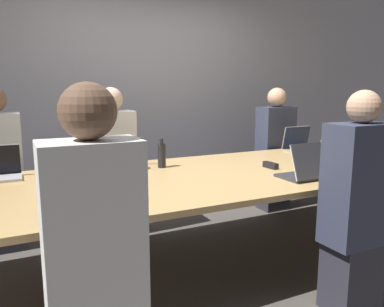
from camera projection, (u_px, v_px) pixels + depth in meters
ground_plane at (213, 261)px, 3.06m from camera, size 24.00×24.00×0.00m
curtain_wall at (142, 88)px, 4.36m from camera, size 12.00×0.06×2.80m
conference_table at (214, 178)px, 2.94m from camera, size 4.69×1.46×0.74m
laptop_far_midleft at (124, 159)px, 3.12m from camera, size 0.35×0.24×0.24m
person_far_midleft at (113, 165)px, 3.51m from camera, size 0.40×0.24×1.41m
cup_far_midleft at (93, 165)px, 2.98m from camera, size 0.08×0.08×0.10m
bottle_far_midleft at (162, 155)px, 3.12m from camera, size 0.07×0.07×0.24m
laptop_far_right at (299, 144)px, 3.97m from camera, size 0.33×0.25×0.26m
person_far_right at (275, 151)px, 4.31m from camera, size 0.40×0.24×1.41m
laptop_near_midright at (307, 169)px, 2.72m from camera, size 0.33×0.27×0.27m
person_near_midright at (356, 208)px, 2.29m from camera, size 0.40×0.24×1.39m
cup_near_midright at (330, 168)px, 2.87m from camera, size 0.09×0.09×0.10m
bottle_near_midright at (322, 158)px, 2.95m from camera, size 0.08×0.08×0.25m
laptop_near_left at (90, 197)px, 2.03m from camera, size 0.31×0.24×0.24m
person_near_left at (95, 258)px, 1.56m from camera, size 0.40×0.24×1.42m
cup_near_left at (130, 194)px, 2.16m from camera, size 0.09×0.09×0.10m
stapler at (270, 165)px, 3.10m from camera, size 0.05×0.15×0.05m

